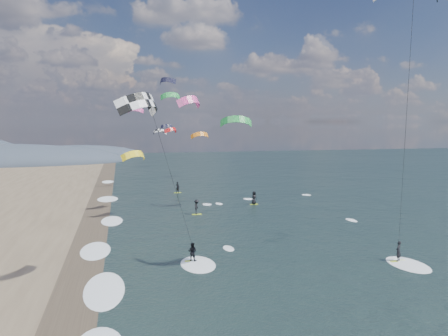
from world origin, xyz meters
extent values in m
plane|color=black|center=(0.00, 0.00, 0.00)|extent=(260.00, 260.00, 0.00)
cube|color=#382D23|center=(-12.00, 10.00, 0.00)|extent=(3.00, 240.00, 0.00)
ellipsoid|color=#3D4756|center=(-22.00, 120.00, 0.00)|extent=(40.00, 18.00, 7.00)
cube|color=#CAE828|center=(11.51, 6.68, 0.03)|extent=(1.26, 0.38, 0.05)
imported|color=black|center=(11.51, 6.68, 0.83)|extent=(0.68, 0.63, 1.55)
ellipsoid|color=white|center=(11.81, 5.88, 0.00)|extent=(2.60, 4.20, 0.12)
cylinder|color=black|center=(9.51, 3.68, 10.09)|extent=(0.02, 0.02, 19.01)
cube|color=#CAE828|center=(-3.90, 10.37, 0.03)|extent=(1.13, 0.35, 0.05)
imported|color=black|center=(-3.90, 10.37, 0.77)|extent=(0.87, 0.80, 1.43)
ellipsoid|color=white|center=(-3.60, 9.57, 0.00)|extent=(2.60, 4.20, 0.12)
cylinder|color=black|center=(-5.65, 7.37, 6.66)|extent=(0.02, 0.02, 12.77)
cube|color=#CAE828|center=(-0.68, 27.16, 0.03)|extent=(1.10, 0.35, 0.05)
imported|color=black|center=(-0.68, 27.16, 0.90)|extent=(0.94, 1.24, 1.70)
cube|color=#CAE828|center=(7.63, 31.53, 0.03)|extent=(1.10, 0.35, 0.05)
imported|color=black|center=(7.63, 31.53, 0.90)|extent=(0.98, 0.84, 1.69)
cube|color=#CAE828|center=(-0.87, 43.12, 0.03)|extent=(1.10, 0.35, 0.05)
imported|color=black|center=(-0.87, 43.12, 0.87)|extent=(0.70, 0.71, 1.65)
ellipsoid|color=white|center=(-10.80, 6.00, 0.00)|extent=(2.40, 5.40, 0.11)
ellipsoid|color=white|center=(-10.80, 15.00, 0.00)|extent=(2.40, 5.40, 0.11)
ellipsoid|color=white|center=(-10.80, 26.00, 0.00)|extent=(2.40, 5.40, 0.11)
ellipsoid|color=white|center=(-10.80, 40.00, 0.00)|extent=(2.40, 5.40, 0.11)
ellipsoid|color=white|center=(-10.80, 58.00, 0.00)|extent=(2.40, 5.40, 0.11)
camera|label=1|loc=(-9.02, -21.98, 10.71)|focal=35.00mm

